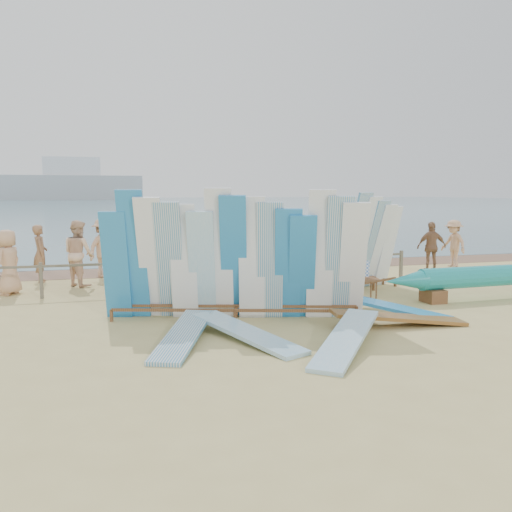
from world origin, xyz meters
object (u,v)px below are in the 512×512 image
object	(u,v)px
flat_board_a	(247,340)
flat_board_d	(386,316)
vendor_table	(360,291)
beachgoer_2	(78,253)
beachgoer_1	(40,253)
outrigger_canoe	(489,277)
flat_board_e	(184,343)
beach_chair_right	(211,276)
beachgoer_8	(350,252)
beachgoer_6	(252,250)
flat_board_b	(346,350)
beach_chair_left	(227,275)
side_surfboard_rack	(368,246)
stroller	(249,266)
beachgoer_5	(230,248)
beachgoer_extra_0	(453,243)
beachgoer_0	(8,262)
beachgoer_4	(127,254)
beachgoer_9	(308,245)
beachgoer_10	(432,247)
main_surfboard_rack	(236,262)
flat_board_c	(398,326)
beachgoer_3	(104,248)

from	to	relation	value
flat_board_a	flat_board_d	bearing A→B (deg)	-6.21
vendor_table	beachgoer_2	bearing A→B (deg)	155.06
vendor_table	beachgoer_1	bearing A→B (deg)	153.71
outrigger_canoe	flat_board_e	bearing A→B (deg)	-168.16
flat_board_a	beachgoer_2	distance (m)	7.42
beach_chair_right	beachgoer_8	distance (m)	4.29
flat_board_e	beachgoer_6	distance (m)	7.95
flat_board_b	beach_chair_left	distance (m)	6.94
flat_board_b	side_surfboard_rack	bearing A→B (deg)	98.21
flat_board_b	beach_chair_right	world-z (taller)	beach_chair_right
beachgoer_1	stroller	bearing A→B (deg)	-113.58
beachgoer_8	beachgoer_5	size ratio (longest dim) A/B	1.05
side_surfboard_rack	beachgoer_1	world-z (taller)	side_surfboard_rack
side_surfboard_rack	beachgoer_6	size ratio (longest dim) A/B	1.64
vendor_table	beachgoer_8	world-z (taller)	beachgoer_8
beachgoer_extra_0	beachgoer_5	size ratio (longest dim) A/B	1.04
beach_chair_right	stroller	size ratio (longest dim) A/B	0.83
flat_board_b	beachgoer_6	size ratio (longest dim) A/B	1.69
beachgoer_0	flat_board_d	bearing A→B (deg)	88.30
beach_chair_right	beachgoer_extra_0	xyz separation A→B (m)	(8.97, 1.53, 0.56)
beachgoer_1	beachgoer_4	distance (m)	2.73
beachgoer_8	beachgoer_6	distance (m)	3.10
flat_board_e	beachgoer_5	xyz separation A→B (m)	(2.68, 7.99, 0.79)
beachgoer_extra_0	flat_board_b	bearing A→B (deg)	-52.60
flat_board_b	beachgoer_extra_0	distance (m)	11.57
beachgoer_5	beachgoer_4	bearing A→B (deg)	-60.18
beachgoer_9	beachgoer_2	size ratio (longest dim) A/B	0.98
beachgoer_9	beachgoer_extra_0	size ratio (longest dim) A/B	1.10
beachgoer_8	beachgoer_extra_0	distance (m)	4.97
flat_board_a	beachgoer_6	xyz separation A→B (m)	(2.11, 7.39, 0.80)
beachgoer_0	beachgoer_6	world-z (taller)	beachgoer_0
beachgoer_9	beachgoer_4	distance (m)	5.88
beachgoer_9	beachgoer_10	world-z (taller)	beachgoer_9
side_surfboard_rack	beachgoer_1	xyz separation A→B (m)	(-8.63, 3.75, -0.33)
flat_board_d	beachgoer_5	distance (m)	7.36
beach_chair_right	beachgoer_9	bearing A→B (deg)	24.39
flat_board_b	beachgoer_5	bearing A→B (deg)	127.94
beachgoer_8	beachgoer_10	world-z (taller)	beachgoer_8
beachgoer_0	beachgoer_4	world-z (taller)	beachgoer_4
flat_board_b	beachgoer_2	bearing A→B (deg)	159.17
beach_chair_right	beachgoer_6	size ratio (longest dim) A/B	0.57
main_surfboard_rack	flat_board_b	bearing A→B (deg)	-47.50
flat_board_c	beachgoer_0	xyz separation A→B (m)	(-7.92, 5.66, 0.84)
flat_board_a	beachgoer_extra_0	bearing A→B (deg)	13.99
beachgoer_1	beachgoer_10	size ratio (longest dim) A/B	1.01
flat_board_d	flat_board_e	xyz separation A→B (m)	(-4.45, -0.89, 0.00)
flat_board_d	beachgoer_4	xyz separation A→B (m)	(-5.13, 5.44, 0.88)
flat_board_d	beachgoer_6	distance (m)	6.51
beachgoer_3	beachgoer_0	bearing A→B (deg)	178.94
beachgoer_10	beachgoer_6	world-z (taller)	beachgoer_10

